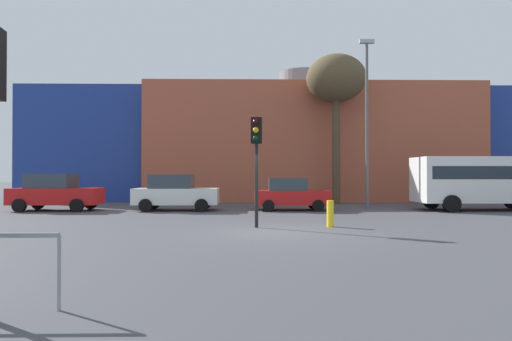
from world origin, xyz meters
The scene contains 10 objects.
ground_plane centered at (0.00, 0.00, 0.00)m, with size 200.00×200.00×0.00m, color #47474C.
building_backdrop centered at (3.71, 21.27, 4.04)m, with size 40.31×13.49×10.08m.
parked_car_0 centered at (-10.60, 8.38, 0.93)m, with size 4.30×2.11×1.86m.
parked_car_1 centered at (-4.54, 8.38, 0.91)m, with size 4.23×2.08×1.83m.
parked_car_2 centered at (1.34, 8.38, 0.82)m, with size 3.81×1.87×1.65m.
white_bus centered at (11.21, 8.17, 1.62)m, with size 6.80×2.62×2.72m.
traffic_light_island centered at (-0.55, 1.09, 2.79)m, with size 0.40×0.39×3.79m.
bare_tree_0 centered at (4.68, 13.18, 7.68)m, with size 3.72×3.72×9.34m.
bollard_yellow_0 centered at (2.02, 1.27, 0.46)m, with size 0.24×0.24×0.92m, color yellow.
street_lamp centered at (5.56, 9.40, 5.09)m, with size 0.80×0.24×9.11m.
Camera 1 is at (-0.85, -13.80, 1.80)m, focal length 30.49 mm.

